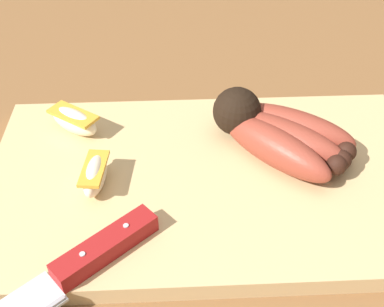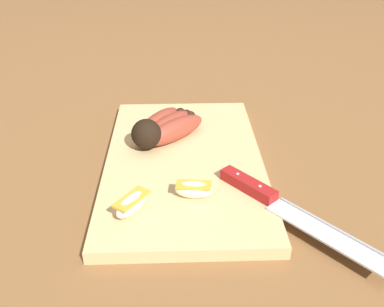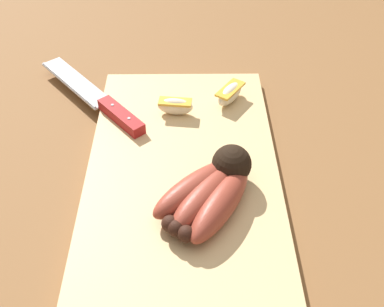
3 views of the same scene
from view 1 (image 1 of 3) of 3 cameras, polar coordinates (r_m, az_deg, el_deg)
ground_plane at (r=0.53m, az=1.96°, el=-2.73°), size 6.00×6.00×0.00m
cutting_board at (r=0.51m, az=1.71°, el=-3.22°), size 0.46×0.27×0.02m
banana_bunch at (r=0.52m, az=9.98°, el=2.38°), size 0.16×0.15×0.06m
chefs_knife at (r=0.42m, az=-15.57°, el=-14.31°), size 0.23×0.20×0.02m
apple_wedge_near at (r=0.56m, az=-13.76°, el=3.80°), size 0.06×0.05×0.03m
apple_wedge_middle at (r=0.49m, az=-11.39°, el=-2.44°), size 0.03×0.06×0.03m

